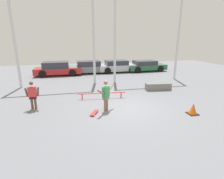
{
  "coord_description": "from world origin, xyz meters",
  "views": [
    {
      "loc": [
        -2.61,
        -8.38,
        3.62
      ],
      "look_at": [
        -0.41,
        1.25,
        0.72
      ],
      "focal_mm": 28.0,
      "sensor_mm": 36.0,
      "label": 1
    }
  ],
  "objects_px": {
    "skateboard": "(94,113)",
    "grind_rail": "(102,94)",
    "grind_box": "(158,87)",
    "parked_car_grey": "(90,67)",
    "parked_car_red": "(57,69)",
    "traffic_cone": "(193,109)",
    "skateboarder": "(106,94)",
    "parked_car_green": "(146,66)",
    "parked_car_silver": "(118,66)",
    "bystander": "(33,94)"
  },
  "relations": [
    {
      "from": "grind_rail",
      "to": "parked_car_green",
      "type": "distance_m",
      "value": 10.63
    },
    {
      "from": "parked_car_red",
      "to": "parked_car_silver",
      "type": "height_order",
      "value": "parked_car_red"
    },
    {
      "from": "skateboarder",
      "to": "grind_rail",
      "type": "height_order",
      "value": "skateboarder"
    },
    {
      "from": "parked_car_red",
      "to": "traffic_cone",
      "type": "bearing_deg",
      "value": -58.15
    },
    {
      "from": "parked_car_silver",
      "to": "bystander",
      "type": "xyz_separation_m",
      "value": [
        -7.0,
        -9.32,
        0.18
      ]
    },
    {
      "from": "skateboarder",
      "to": "parked_car_red",
      "type": "height_order",
      "value": "skateboarder"
    },
    {
      "from": "grind_box",
      "to": "parked_car_green",
      "type": "relative_size",
      "value": 0.41
    },
    {
      "from": "parked_car_green",
      "to": "grind_rail",
      "type": "bearing_deg",
      "value": -129.92
    },
    {
      "from": "skateboard",
      "to": "grind_rail",
      "type": "distance_m",
      "value": 2.32
    },
    {
      "from": "skateboarder",
      "to": "parked_car_silver",
      "type": "height_order",
      "value": "skateboarder"
    },
    {
      "from": "parked_car_green",
      "to": "parked_car_silver",
      "type": "bearing_deg",
      "value": 176.52
    },
    {
      "from": "parked_car_grey",
      "to": "parked_car_silver",
      "type": "relative_size",
      "value": 1.02
    },
    {
      "from": "skateboard",
      "to": "parked_car_red",
      "type": "relative_size",
      "value": 0.17
    },
    {
      "from": "parked_car_red",
      "to": "bystander",
      "type": "xyz_separation_m",
      "value": [
        -0.62,
        -9.0,
        0.15
      ]
    },
    {
      "from": "grind_box",
      "to": "bystander",
      "type": "distance_m",
      "value": 8.32
    },
    {
      "from": "parked_car_silver",
      "to": "parked_car_red",
      "type": "bearing_deg",
      "value": -177.67
    },
    {
      "from": "traffic_cone",
      "to": "grind_rail",
      "type": "bearing_deg",
      "value": 140.6
    },
    {
      "from": "parked_car_grey",
      "to": "parked_car_silver",
      "type": "distance_m",
      "value": 3.06
    },
    {
      "from": "grind_rail",
      "to": "traffic_cone",
      "type": "relative_size",
      "value": 5.21
    },
    {
      "from": "skateboarder",
      "to": "grind_box",
      "type": "height_order",
      "value": "skateboarder"
    },
    {
      "from": "grind_rail",
      "to": "parked_car_red",
      "type": "distance_m",
      "value": 8.75
    },
    {
      "from": "grind_box",
      "to": "traffic_cone",
      "type": "height_order",
      "value": "traffic_cone"
    },
    {
      "from": "parked_car_red",
      "to": "parked_car_grey",
      "type": "relative_size",
      "value": 1.03
    },
    {
      "from": "parked_car_grey",
      "to": "skateboarder",
      "type": "bearing_deg",
      "value": -92.72
    },
    {
      "from": "skateboard",
      "to": "grind_rail",
      "type": "height_order",
      "value": "grind_rail"
    },
    {
      "from": "skateboard",
      "to": "parked_car_green",
      "type": "xyz_separation_m",
      "value": [
        7.27,
        10.57,
        0.54
      ]
    },
    {
      "from": "grind_box",
      "to": "skateboarder",
      "type": "bearing_deg",
      "value": -147.31
    },
    {
      "from": "parked_car_red",
      "to": "grind_rail",
      "type": "bearing_deg",
      "value": -68.99
    },
    {
      "from": "parked_car_grey",
      "to": "parked_car_silver",
      "type": "height_order",
      "value": "parked_car_grey"
    },
    {
      "from": "parked_car_red",
      "to": "traffic_cone",
      "type": "relative_size",
      "value": 8.0
    },
    {
      "from": "skateboard",
      "to": "traffic_cone",
      "type": "relative_size",
      "value": 1.34
    },
    {
      "from": "skateboarder",
      "to": "grind_rail",
      "type": "distance_m",
      "value": 1.95
    },
    {
      "from": "parked_car_silver",
      "to": "bystander",
      "type": "bearing_deg",
      "value": -127.44
    },
    {
      "from": "skateboarder",
      "to": "skateboard",
      "type": "relative_size",
      "value": 2.09
    },
    {
      "from": "parked_car_red",
      "to": "grind_box",
      "type": "bearing_deg",
      "value": -44.09
    },
    {
      "from": "parked_car_grey",
      "to": "bystander",
      "type": "distance_m",
      "value": 10.18
    },
    {
      "from": "parked_car_grey",
      "to": "parked_car_green",
      "type": "distance_m",
      "value": 6.37
    },
    {
      "from": "parked_car_green",
      "to": "bystander",
      "type": "height_order",
      "value": "bystander"
    },
    {
      "from": "bystander",
      "to": "grind_rail",
      "type": "bearing_deg",
      "value": -167.58
    },
    {
      "from": "grind_box",
      "to": "parked_car_grey",
      "type": "height_order",
      "value": "parked_car_grey"
    },
    {
      "from": "skateboarder",
      "to": "parked_car_red",
      "type": "relative_size",
      "value": 0.35
    },
    {
      "from": "parked_car_grey",
      "to": "parked_car_silver",
      "type": "xyz_separation_m",
      "value": [
        3.06,
        -0.06,
        0.0
      ]
    },
    {
      "from": "skateboarder",
      "to": "parked_car_grey",
      "type": "relative_size",
      "value": 0.36
    },
    {
      "from": "grind_box",
      "to": "bystander",
      "type": "height_order",
      "value": "bystander"
    },
    {
      "from": "parked_car_red",
      "to": "parked_car_silver",
      "type": "distance_m",
      "value": 6.39
    },
    {
      "from": "grind_rail",
      "to": "bystander",
      "type": "distance_m",
      "value": 3.92
    },
    {
      "from": "grind_box",
      "to": "parked_car_silver",
      "type": "relative_size",
      "value": 0.42
    },
    {
      "from": "grind_box",
      "to": "parked_car_red",
      "type": "relative_size",
      "value": 0.4
    },
    {
      "from": "grind_rail",
      "to": "parked_car_red",
      "type": "height_order",
      "value": "parked_car_red"
    },
    {
      "from": "parked_car_red",
      "to": "skateboarder",
      "type": "bearing_deg",
      "value": -73.19
    }
  ]
}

